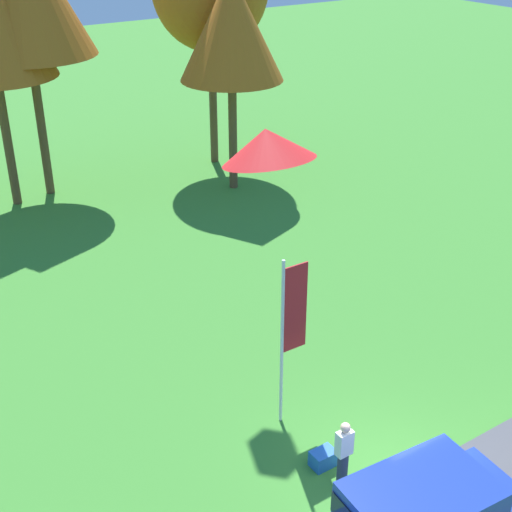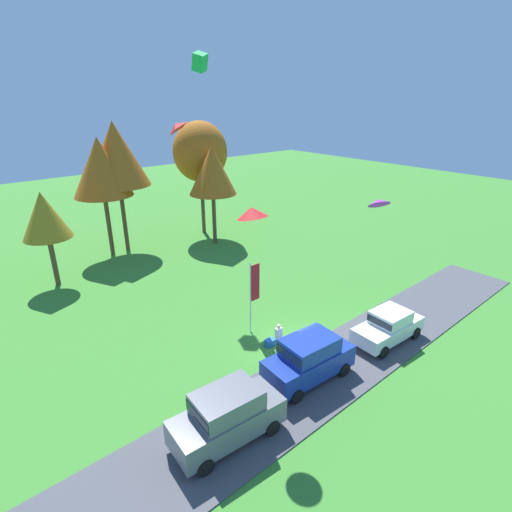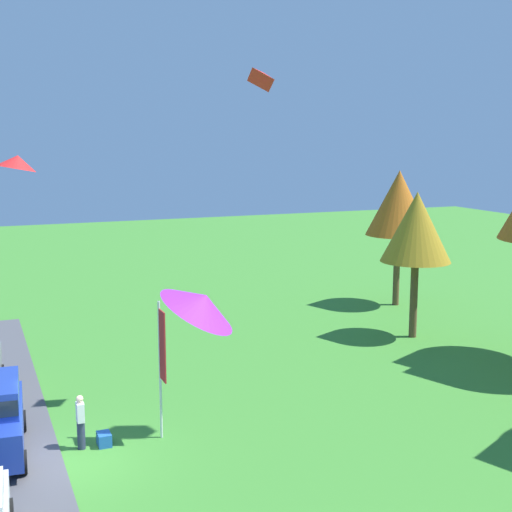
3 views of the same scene
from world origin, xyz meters
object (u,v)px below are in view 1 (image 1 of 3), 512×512
object	(u,v)px
person_watching_sky	(343,454)
kite_delta_high_right	(267,145)
flag_banner	(291,320)
tree_lone_near	(231,27)
cooler_box	(323,458)

from	to	relation	value
person_watching_sky	kite_delta_high_right	bearing A→B (deg)	-156.68
flag_banner	kite_delta_high_right	size ratio (longest dim) A/B	3.49
tree_lone_near	cooler_box	xyz separation A→B (m)	(-7.25, -15.58, -6.58)
person_watching_sky	kite_delta_high_right	size ratio (longest dim) A/B	1.34
tree_lone_near	kite_delta_high_right	bearing A→B (deg)	-120.12
person_watching_sky	tree_lone_near	size ratio (longest dim) A/B	0.19
tree_lone_near	kite_delta_high_right	distance (m)	20.33
tree_lone_near	kite_delta_high_right	size ratio (longest dim) A/B	7.02
kite_delta_high_right	tree_lone_near	bearing A→B (deg)	59.88
kite_delta_high_right	person_watching_sky	bearing A→B (deg)	23.32
tree_lone_near	flag_banner	size ratio (longest dim) A/B	2.01
person_watching_sky	flag_banner	size ratio (longest dim) A/B	0.38
person_watching_sky	tree_lone_near	world-z (taller)	tree_lone_near
tree_lone_near	flag_banner	xyz separation A→B (m)	(-6.93, -13.78, -3.96)
cooler_box	kite_delta_high_right	size ratio (longest dim) A/B	0.44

